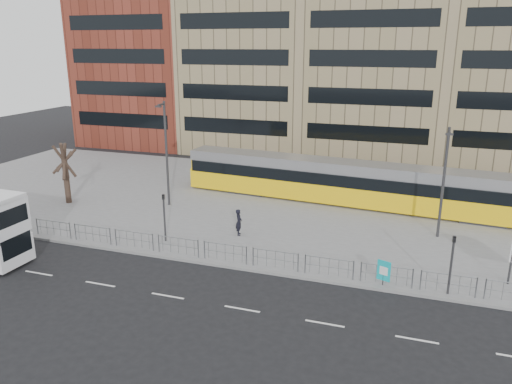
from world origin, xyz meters
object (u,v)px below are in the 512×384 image
(pedestrian, at_px, (239,222))
(lamp_post_east, at_px, (444,178))
(traffic_light_east, at_px, (452,257))
(tram, at_px, (357,184))
(ad_panel, at_px, (384,271))
(lamp_post_west, at_px, (166,150))
(bare_tree, at_px, (62,140))
(traffic_light_west, at_px, (164,211))

(pedestrian, height_order, lamp_post_east, lamp_post_east)
(traffic_light_east, bearing_deg, pedestrian, 150.83)
(tram, height_order, traffic_light_east, tram)
(traffic_light_east, bearing_deg, ad_panel, 170.67)
(lamp_post_west, relative_size, bare_tree, 1.11)
(tram, bearing_deg, pedestrian, -120.41)
(traffic_light_west, height_order, traffic_light_east, same)
(ad_panel, relative_size, lamp_post_west, 0.17)
(pedestrian, distance_m, traffic_light_west, 4.87)
(pedestrian, xyz_separation_m, traffic_light_east, (12.76, -4.15, 1.10))
(pedestrian, xyz_separation_m, lamp_post_west, (-7.37, 4.11, 3.49))
(lamp_post_east, bearing_deg, lamp_post_west, 179.04)
(tram, bearing_deg, traffic_light_east, -59.04)
(tram, distance_m, lamp_post_east, 8.23)
(pedestrian, bearing_deg, tram, -54.09)
(traffic_light_west, relative_size, lamp_post_east, 0.43)
(lamp_post_west, height_order, bare_tree, lamp_post_west)
(bare_tree, bearing_deg, ad_panel, -14.48)
(traffic_light_west, bearing_deg, pedestrian, 19.38)
(tram, distance_m, traffic_light_east, 14.59)
(ad_panel, bearing_deg, lamp_post_west, 174.20)
(pedestrian, xyz_separation_m, bare_tree, (-15.14, 2.14, 4.10))
(tram, xyz_separation_m, ad_panel, (3.22, -13.21, -0.87))
(tram, distance_m, pedestrian, 11.02)
(traffic_light_east, bearing_deg, lamp_post_west, 146.53)
(traffic_light_west, bearing_deg, traffic_light_east, -18.10)
(ad_panel, bearing_deg, traffic_light_east, 22.28)
(ad_panel, xyz_separation_m, lamp_post_east, (2.75, 8.03, 3.15))
(ad_panel, distance_m, traffic_light_east, 3.39)
(pedestrian, relative_size, traffic_light_west, 0.56)
(tram, bearing_deg, bare_tree, -157.43)
(tram, xyz_separation_m, traffic_light_west, (-10.40, -11.47, 0.31))
(lamp_post_west, bearing_deg, traffic_light_east, -22.31)
(tram, height_order, bare_tree, bare_tree)
(traffic_light_west, bearing_deg, tram, 35.29)
(lamp_post_west, bearing_deg, ad_panel, -26.25)
(lamp_post_west, height_order, lamp_post_east, lamp_post_west)
(traffic_light_west, distance_m, bare_tree, 12.41)
(tram, distance_m, bare_tree, 22.81)
(traffic_light_west, relative_size, lamp_post_west, 0.39)
(lamp_post_west, bearing_deg, tram, 19.45)
(tram, distance_m, ad_panel, 13.63)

